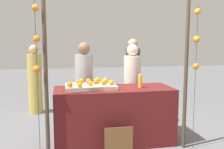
# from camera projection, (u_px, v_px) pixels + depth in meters

# --- Properties ---
(ground_plane) EXTENTS (24.00, 24.00, 0.00)m
(ground_plane) POSITION_uv_depth(u_px,v_px,m) (114.00, 142.00, 4.20)
(ground_plane) COLOR slate
(stall_counter) EXTENTS (1.89, 0.76, 0.90)m
(stall_counter) POSITION_uv_depth(u_px,v_px,m) (114.00, 115.00, 4.14)
(stall_counter) COLOR #5B1919
(stall_counter) RESTS_ON ground_plane
(orange_tray) EXTENTS (0.79, 0.54, 0.06)m
(orange_tray) POSITION_uv_depth(u_px,v_px,m) (90.00, 87.00, 4.05)
(orange_tray) COLOR #B2AD99
(orange_tray) RESTS_ON stall_counter
(orange_0) EXTENTS (0.07, 0.07, 0.07)m
(orange_0) POSITION_uv_depth(u_px,v_px,m) (81.00, 81.00, 4.19)
(orange_0) COLOR orange
(orange_0) RESTS_ON orange_tray
(orange_1) EXTENTS (0.07, 0.07, 0.07)m
(orange_1) POSITION_uv_depth(u_px,v_px,m) (78.00, 82.00, 4.09)
(orange_1) COLOR orange
(orange_1) RESTS_ON orange_tray
(orange_2) EXTENTS (0.08, 0.08, 0.08)m
(orange_2) POSITION_uv_depth(u_px,v_px,m) (105.00, 81.00, 4.20)
(orange_2) COLOR orange
(orange_2) RESTS_ON orange_tray
(orange_3) EXTENTS (0.08, 0.08, 0.08)m
(orange_3) POSITION_uv_depth(u_px,v_px,m) (106.00, 80.00, 4.27)
(orange_3) COLOR orange
(orange_3) RESTS_ON orange_tray
(orange_4) EXTENTS (0.07, 0.07, 0.07)m
(orange_4) POSITION_uv_depth(u_px,v_px,m) (80.00, 85.00, 3.80)
(orange_4) COLOR orange
(orange_4) RESTS_ON orange_tray
(orange_5) EXTENTS (0.09, 0.09, 0.09)m
(orange_5) POSITION_uv_depth(u_px,v_px,m) (96.00, 81.00, 4.12)
(orange_5) COLOR orange
(orange_5) RESTS_ON orange_tray
(orange_6) EXTENTS (0.08, 0.08, 0.08)m
(orange_6) POSITION_uv_depth(u_px,v_px,m) (89.00, 81.00, 4.14)
(orange_6) COLOR orange
(orange_6) RESTS_ON orange_tray
(orange_7) EXTENTS (0.08, 0.08, 0.08)m
(orange_7) POSITION_uv_depth(u_px,v_px,m) (98.00, 80.00, 4.24)
(orange_7) COLOR orange
(orange_7) RESTS_ON orange_tray
(orange_8) EXTENTS (0.08, 0.08, 0.08)m
(orange_8) POSITION_uv_depth(u_px,v_px,m) (111.00, 82.00, 4.01)
(orange_8) COLOR orange
(orange_8) RESTS_ON orange_tray
(orange_9) EXTENTS (0.09, 0.09, 0.09)m
(orange_9) POSITION_uv_depth(u_px,v_px,m) (104.00, 82.00, 4.05)
(orange_9) COLOR orange
(orange_9) RESTS_ON orange_tray
(orange_10) EXTENTS (0.08, 0.08, 0.08)m
(orange_10) POSITION_uv_depth(u_px,v_px,m) (70.00, 84.00, 3.81)
(orange_10) COLOR orange
(orange_10) RESTS_ON orange_tray
(orange_11) EXTENTS (0.07, 0.07, 0.07)m
(orange_11) POSITION_uv_depth(u_px,v_px,m) (90.00, 83.00, 3.96)
(orange_11) COLOR orange
(orange_11) RESTS_ON orange_tray
(juice_bottle) EXTENTS (0.06, 0.06, 0.22)m
(juice_bottle) POSITION_uv_depth(u_px,v_px,m) (140.00, 81.00, 4.10)
(juice_bottle) COLOR #F8AA25
(juice_bottle) RESTS_ON stall_counter
(chalkboard_sign) EXTENTS (0.41, 0.03, 0.46)m
(chalkboard_sign) POSITION_uv_depth(u_px,v_px,m) (119.00, 143.00, 3.60)
(chalkboard_sign) COLOR brown
(chalkboard_sign) RESTS_ON ground_plane
(vendor_left) EXTENTS (0.33, 0.33, 1.63)m
(vendor_left) POSITION_uv_depth(u_px,v_px,m) (84.00, 90.00, 4.68)
(vendor_left) COLOR #99999E
(vendor_left) RESTS_ON ground_plane
(vendor_right) EXTENTS (0.32, 0.32, 1.59)m
(vendor_right) POSITION_uv_depth(u_px,v_px,m) (132.00, 89.00, 4.85)
(vendor_right) COLOR beige
(vendor_right) RESTS_ON ground_plane
(crowd_person_0) EXTENTS (0.32, 0.32, 1.58)m
(crowd_person_0) POSITION_uv_depth(u_px,v_px,m) (35.00, 82.00, 5.82)
(crowd_person_0) COLOR tan
(crowd_person_0) RESTS_ON ground_plane
(crowd_person_1) EXTENTS (0.34, 0.34, 1.71)m
(crowd_person_1) POSITION_uv_depth(u_px,v_px,m) (133.00, 76.00, 6.21)
(crowd_person_1) COLOR #333338
(crowd_person_1) RESTS_ON ground_plane
(canopy_post_left) EXTENTS (0.06, 0.06, 2.34)m
(canopy_post_left) POSITION_uv_depth(u_px,v_px,m) (46.00, 77.00, 3.44)
(canopy_post_left) COLOR #473828
(canopy_post_left) RESTS_ON ground_plane
(canopy_post_right) EXTENTS (0.06, 0.06, 2.34)m
(canopy_post_right) POSITION_uv_depth(u_px,v_px,m) (186.00, 73.00, 3.83)
(canopy_post_right) COLOR #473828
(canopy_post_right) RESTS_ON ground_plane
(garland_strand_left) EXTENTS (0.11, 0.10, 2.18)m
(garland_strand_left) POSITION_uv_depth(u_px,v_px,m) (36.00, 44.00, 3.34)
(garland_strand_left) COLOR #2D4C23
(garland_strand_left) RESTS_ON ground_plane
(garland_strand_right) EXTENTS (0.11, 0.10, 2.18)m
(garland_strand_right) POSITION_uv_depth(u_px,v_px,m) (197.00, 43.00, 3.74)
(garland_strand_right) COLOR #2D4C23
(garland_strand_right) RESTS_ON ground_plane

